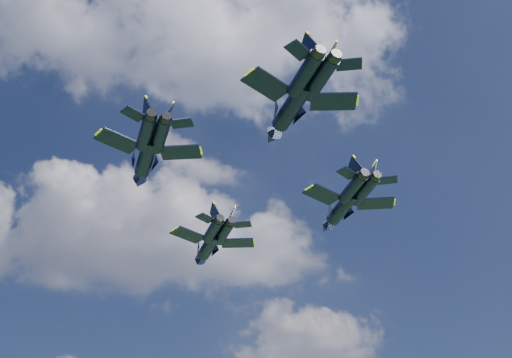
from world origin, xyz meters
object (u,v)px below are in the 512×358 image
object	(u,v)px
jet_lead	(208,246)
jet_right	(341,209)
jet_slot	(290,108)
jet_left	(146,158)

from	to	relation	value
jet_lead	jet_right	distance (m)	21.07
jet_right	jet_slot	size ratio (longest dim) A/B	1.01
jet_lead	jet_right	xyz separation A→B (m)	(18.87, -9.19, 1.83)
jet_right	jet_slot	xyz separation A→B (m)	(-9.58, -22.51, -0.72)
jet_lead	jet_slot	size ratio (longest dim) A/B	0.96
jet_left	jet_slot	distance (m)	19.74
jet_lead	jet_left	size ratio (longest dim) A/B	0.99
jet_slot	jet_lead	bearing A→B (deg)	88.96
jet_slot	jet_right	bearing A→B (deg)	49.57
jet_left	jet_right	bearing A→B (deg)	10.72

